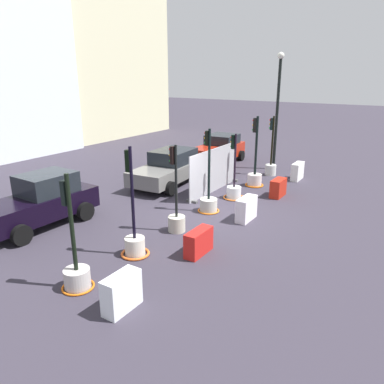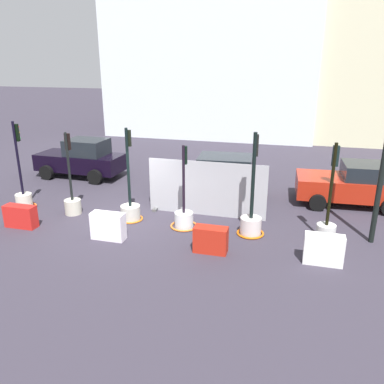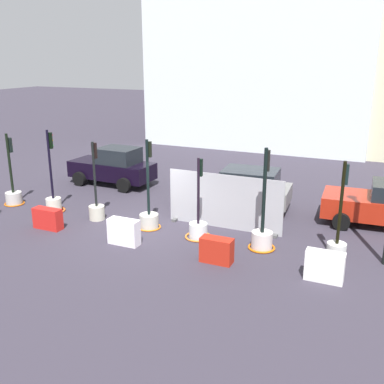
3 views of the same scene
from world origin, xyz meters
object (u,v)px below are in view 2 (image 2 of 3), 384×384
(traffic_light_5, at_px, (251,219))
(car_black_sedan, at_px, (82,159))
(traffic_light_1, at_px, (24,196))
(traffic_light_3, at_px, (130,206))
(traffic_light_6, at_px, (327,223))
(construction_barrier_4, at_px, (324,249))
(car_grey_saloon, at_px, (215,175))
(traffic_light_4, at_px, (184,215))
(construction_barrier_3, at_px, (211,240))
(construction_barrier_1, at_px, (21,216))
(construction_barrier_2, at_px, (108,226))
(traffic_light_2, at_px, (72,199))
(car_red_compact, at_px, (354,184))

(traffic_light_5, distance_m, car_black_sedan, 9.81)
(traffic_light_1, relative_size, traffic_light_3, 1.01)
(traffic_light_6, xyz_separation_m, construction_barrier_4, (-0.14, -1.52, -0.19))
(car_grey_saloon, bearing_deg, traffic_light_4, -94.12)
(construction_barrier_3, relative_size, car_grey_saloon, 0.22)
(construction_barrier_1, bearing_deg, traffic_light_3, 25.43)
(construction_barrier_2, distance_m, construction_barrier_4, 6.52)
(construction_barrier_2, relative_size, construction_barrier_3, 1.08)
(construction_barrier_4, xyz_separation_m, car_grey_saloon, (-4.20, 5.13, 0.39))
(construction_barrier_2, height_order, construction_barrier_4, construction_barrier_4)
(traffic_light_1, distance_m, traffic_light_4, 6.45)
(traffic_light_4, height_order, construction_barrier_2, traffic_light_4)
(traffic_light_2, relative_size, traffic_light_6, 0.96)
(construction_barrier_3, bearing_deg, traffic_light_4, 129.46)
(traffic_light_1, height_order, car_black_sedan, traffic_light_1)
(traffic_light_5, height_order, construction_barrier_3, traffic_light_5)
(car_red_compact, bearing_deg, construction_barrier_1, -154.31)
(construction_barrier_4, bearing_deg, car_black_sedan, 151.51)
(traffic_light_5, xyz_separation_m, construction_barrier_4, (2.20, -1.44, -0.10))
(construction_barrier_1, height_order, construction_barrier_2, construction_barrier_2)
(construction_barrier_2, height_order, car_red_compact, car_red_compact)
(construction_barrier_1, xyz_separation_m, construction_barrier_4, (9.83, 0.04, 0.06))
(traffic_light_1, bearing_deg, traffic_light_3, -0.07)
(traffic_light_3, relative_size, construction_barrier_3, 3.31)
(traffic_light_3, relative_size, traffic_light_6, 1.04)
(traffic_light_1, xyz_separation_m, construction_barrier_3, (7.73, -1.68, -0.10))
(car_red_compact, bearing_deg, car_grey_saloon, -177.94)
(construction_barrier_3, bearing_deg, car_red_compact, 50.42)
(traffic_light_3, xyz_separation_m, construction_barrier_1, (-3.34, -1.59, -0.11))
(traffic_light_2, relative_size, construction_barrier_1, 2.78)
(construction_barrier_4, relative_size, car_black_sedan, 0.25)
(traffic_light_6, height_order, construction_barrier_1, traffic_light_6)
(traffic_light_2, relative_size, car_red_compact, 0.73)
(car_black_sedan, distance_m, car_red_compact, 12.25)
(car_grey_saloon, height_order, car_red_compact, car_red_compact)
(traffic_light_5, bearing_deg, traffic_light_3, 178.48)
(car_grey_saloon, bearing_deg, traffic_light_5, -61.47)
(traffic_light_2, distance_m, car_black_sedan, 4.91)
(car_red_compact, bearing_deg, traffic_light_4, -146.09)
(traffic_light_6, distance_m, construction_barrier_1, 10.09)
(traffic_light_6, relative_size, car_grey_saloon, 0.69)
(traffic_light_1, relative_size, construction_barrier_3, 3.35)
(car_grey_saloon, bearing_deg, traffic_light_6, -39.73)
(traffic_light_3, xyz_separation_m, car_grey_saloon, (2.28, 3.58, 0.33))
(traffic_light_1, height_order, traffic_light_2, traffic_light_1)
(traffic_light_1, height_order, traffic_light_5, traffic_light_5)
(traffic_light_1, bearing_deg, car_red_compact, 17.12)
(traffic_light_3, relative_size, construction_barrier_1, 3.01)
(traffic_light_6, distance_m, car_grey_saloon, 5.65)
(traffic_light_4, distance_m, traffic_light_5, 2.28)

